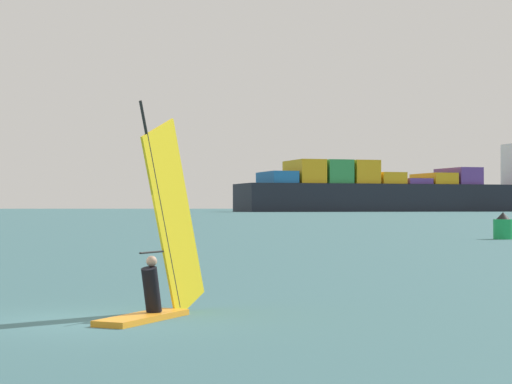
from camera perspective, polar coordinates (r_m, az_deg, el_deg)
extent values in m
plane|color=#386066|center=(19.15, -10.33, -7.66)|extent=(4000.00, 4000.00, 0.00)
cube|color=orange|center=(18.97, -6.88, -7.55)|extent=(1.26, 2.67, 0.12)
cylinder|color=black|center=(19.44, -5.80, -0.95)|extent=(0.43, 1.63, 4.26)
cube|color=yellow|center=(19.95, -4.97, -1.64)|extent=(0.64, 2.61, 4.23)
cylinder|color=black|center=(19.35, -6.00, -3.61)|extent=(0.33, 1.31, 0.04)
cylinder|color=black|center=(19.21, -6.33, -5.91)|extent=(0.43, 0.58, 0.97)
sphere|color=tan|center=(19.17, -6.33, -4.18)|extent=(0.22, 0.22, 0.22)
cube|color=black|center=(435.88, 9.48, -0.37)|extent=(157.45, 102.91, 12.25)
cube|color=#59388C|center=(446.65, 12.12, 0.91)|extent=(22.59, 28.86, 7.80)
cube|color=gold|center=(440.68, 10.68, 0.77)|extent=(22.59, 28.86, 5.20)
cube|color=#59388C|center=(434.99, 9.21, 0.61)|extent=(22.59, 28.86, 2.60)
cube|color=gold|center=(429.67, 7.69, 0.80)|extent=(22.59, 28.86, 5.20)
cube|color=gold|center=(424.70, 6.14, 1.17)|extent=(22.59, 28.86, 10.40)
cube|color=#2D8C47|center=(419.97, 4.55, 1.19)|extent=(22.59, 28.86, 10.40)
cube|color=gold|center=(415.57, 2.93, 1.21)|extent=(22.59, 28.86, 10.40)
cube|color=#1E66AD|center=(411.42, 1.28, 0.87)|extent=(22.59, 28.86, 5.20)
cylinder|color=#19994C|center=(67.52, 14.71, -2.19)|extent=(1.35, 1.35, 1.38)
cone|color=black|center=(67.50, 14.71, -1.39)|extent=(0.94, 0.94, 0.50)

